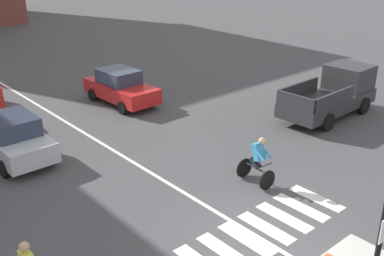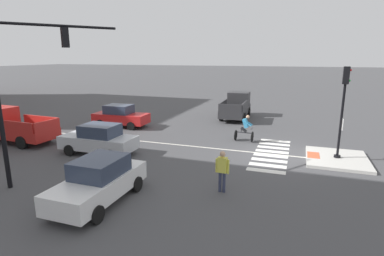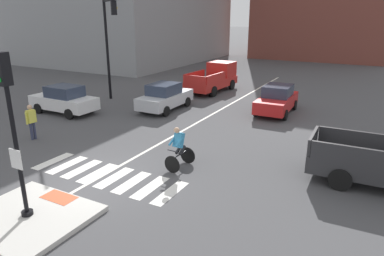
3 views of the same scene
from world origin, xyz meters
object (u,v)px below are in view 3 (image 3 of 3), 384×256
at_px(cyclist, 179,147).
at_px(car_red_eastbound_far, 277,100).
at_px(signal_pole, 12,123).
at_px(car_silver_westbound_far, 165,97).
at_px(car_white_cross_left, 64,100).
at_px(traffic_light_mast, 109,35).
at_px(pedestrian_at_curb_left, 31,119).
at_px(pickup_truck_red_westbound_distant, 215,78).

bearing_deg(cyclist, car_red_eastbound_far, 83.73).
xyz_separation_m(signal_pole, car_silver_westbound_far, (-3.11, 12.14, -2.09)).
bearing_deg(signal_pole, car_silver_westbound_far, 104.35).
bearing_deg(cyclist, signal_pole, -111.83).
bearing_deg(cyclist, car_white_cross_left, 160.26).
xyz_separation_m(traffic_light_mast, pedestrian_at_curb_left, (1.71, -7.68, -3.37)).
height_order(car_silver_westbound_far, cyclist, cyclist).
distance_m(traffic_light_mast, car_red_eastbound_far, 11.27).
bearing_deg(car_red_eastbound_far, signal_pole, -101.90).
height_order(pickup_truck_red_westbound_distant, pedestrian_at_curb_left, pickup_truck_red_westbound_distant).
bearing_deg(traffic_light_mast, car_red_eastbound_far, 12.63).
relative_size(car_white_cross_left, pedestrian_at_curb_left, 2.46).
height_order(car_red_eastbound_far, cyclist, cyclist).
distance_m(car_silver_westbound_far, car_white_cross_left, 5.93).
bearing_deg(signal_pole, car_white_cross_left, 132.41).
xyz_separation_m(car_silver_westbound_far, pickup_truck_red_westbound_distant, (0.28, 6.56, 0.17)).
bearing_deg(car_silver_westbound_far, cyclist, -53.86).
height_order(car_silver_westbound_far, car_white_cross_left, same).
bearing_deg(traffic_light_mast, signal_pole, -59.23).
height_order(signal_pole, car_silver_westbound_far, signal_pole).
distance_m(car_red_eastbound_far, cyclist, 9.64).
xyz_separation_m(car_red_eastbound_far, pedestrian_at_curb_left, (-8.73, -10.01, 0.17)).
bearing_deg(cyclist, pickup_truck_red_westbound_distant, 109.66).
relative_size(car_silver_westbound_far, cyclist, 2.45).
bearing_deg(pickup_truck_red_westbound_distant, pedestrian_at_curb_left, -101.32).
distance_m(pickup_truck_red_westbound_distant, cyclist, 14.45).
distance_m(car_red_eastbound_far, car_silver_westbound_far, 6.70).
distance_m(signal_pole, pickup_truck_red_westbound_distant, 19.01).
height_order(car_red_eastbound_far, pedestrian_at_curb_left, pedestrian_at_curb_left).
distance_m(car_white_cross_left, pedestrian_at_curb_left, 4.61).
bearing_deg(car_white_cross_left, cyclist, -19.74).
xyz_separation_m(signal_pole, car_red_eastbound_far, (3.09, 14.68, -2.09)).
xyz_separation_m(car_red_eastbound_far, car_silver_westbound_far, (-6.20, -2.54, 0.00)).
bearing_deg(traffic_light_mast, cyclist, -37.67).
xyz_separation_m(signal_pole, pedestrian_at_curb_left, (-5.63, 4.66, -1.92)).
bearing_deg(signal_pole, traffic_light_mast, 120.77).
relative_size(traffic_light_mast, cyclist, 3.96).
bearing_deg(car_red_eastbound_far, traffic_light_mast, -167.37).
height_order(traffic_light_mast, car_red_eastbound_far, traffic_light_mast).
distance_m(traffic_light_mast, car_silver_westbound_far, 5.53).
bearing_deg(car_silver_westbound_far, car_white_cross_left, -144.17).
xyz_separation_m(traffic_light_mast, car_white_cross_left, (-0.57, -3.67, -3.54)).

